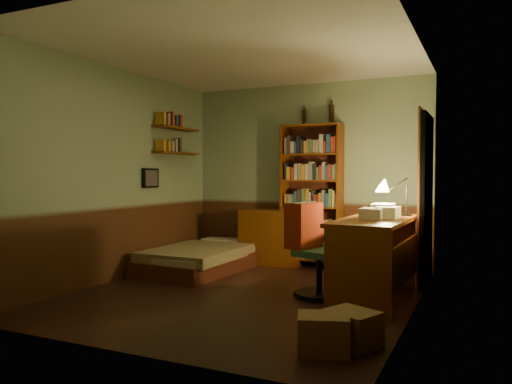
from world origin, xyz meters
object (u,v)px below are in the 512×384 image
at_px(bookshelf, 311,196).
at_px(office_chair, 319,246).
at_px(mini_stereo, 297,205).
at_px(desk_lamp, 407,186).
at_px(bed, 204,250).
at_px(dresser, 272,237).
at_px(cardboard_box_b, 352,328).
at_px(desk, 375,259).
at_px(cardboard_box_a, 323,334).

bearing_deg(bookshelf, office_chair, -66.23).
relative_size(mini_stereo, desk_lamp, 0.37).
height_order(bed, bookshelf, bookshelf).
relative_size(dresser, cardboard_box_b, 2.37).
bearing_deg(desk_lamp, bookshelf, 142.90).
bearing_deg(office_chair, dresser, 143.61).
xyz_separation_m(bed, dresser, (0.67, 0.79, 0.12)).
distance_m(desk, cardboard_box_a, 1.75).
distance_m(dresser, cardboard_box_b, 3.48).
height_order(desk, office_chair, office_chair).
bearing_deg(mini_stereo, cardboard_box_a, -43.55).
distance_m(bookshelf, cardboard_box_b, 3.39).
bearing_deg(bookshelf, desk_lamp, -32.11).
bearing_deg(bookshelf, cardboard_box_b, -63.48).
height_order(dresser, cardboard_box_a, dresser).
height_order(bookshelf, cardboard_box_b, bookshelf).
bearing_deg(bookshelf, bed, -142.14).
relative_size(mini_stereo, cardboard_box_a, 0.66).
xyz_separation_m(desk, desk_lamp, (0.24, 0.51, 0.75)).
height_order(office_chair, cardboard_box_a, office_chair).
bearing_deg(dresser, bookshelf, 6.31).
bearing_deg(cardboard_box_b, desk_lamp, 86.98).
xyz_separation_m(mini_stereo, desk, (1.44, -1.54, -0.43)).
height_order(bookshelf, desk_lamp, bookshelf).
height_order(desk, cardboard_box_a, desk).
relative_size(office_chair, cardboard_box_b, 2.92).
height_order(bed, desk_lamp, desk_lamp).
bearing_deg(desk, desk_lamp, 66.53).
distance_m(dresser, bookshelf, 0.84).
bearing_deg(cardboard_box_b, dresser, 123.20).
xyz_separation_m(bed, cardboard_box_a, (2.42, -2.35, -0.14)).
bearing_deg(cardboard_box_a, bookshelf, 110.08).
bearing_deg(desk, bookshelf, 130.41).
height_order(bookshelf, cardboard_box_a, bookshelf).
height_order(bookshelf, office_chair, bookshelf).
distance_m(desk, desk_lamp, 0.94).
bearing_deg(desk_lamp, mini_stereo, 145.86).
relative_size(bed, dresser, 2.09).
distance_m(bed, mini_stereo, 1.48).
relative_size(desk, office_chair, 1.44).
height_order(desk_lamp, office_chair, desk_lamp).
xyz_separation_m(bed, cardboard_box_b, (2.57, -2.11, -0.14)).
bearing_deg(cardboard_box_b, bookshelf, 114.04).
height_order(mini_stereo, cardboard_box_b, mini_stereo).
bearing_deg(cardboard_box_b, office_chair, 117.37).
height_order(bed, cardboard_box_a, bed).
xyz_separation_m(desk, office_chair, (-0.55, -0.17, 0.13)).
distance_m(bed, office_chair, 2.07).
height_order(cardboard_box_a, cardboard_box_b, cardboard_box_a).
distance_m(bookshelf, desk, 2.01).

